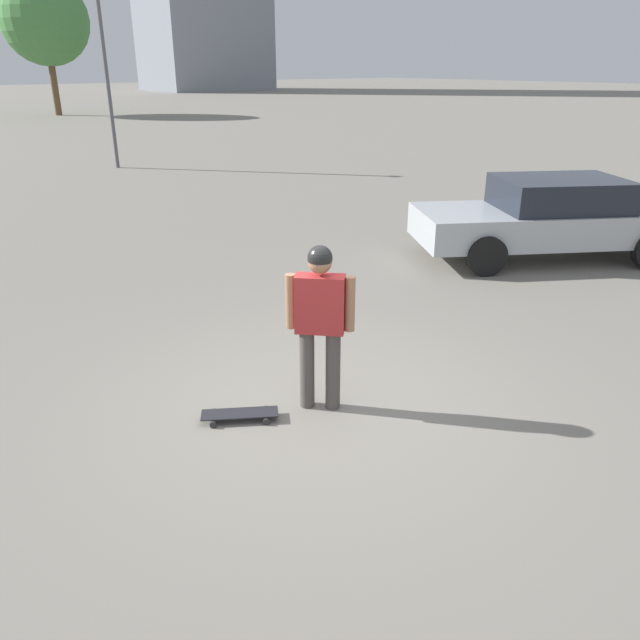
{
  "coord_description": "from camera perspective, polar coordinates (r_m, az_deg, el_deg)",
  "views": [
    {
      "loc": [
        3.5,
        4.34,
        3.26
      ],
      "look_at": [
        0.0,
        0.0,
        0.96
      ],
      "focal_mm": 35.0,
      "sensor_mm": 36.0,
      "label": 1
    }
  ],
  "objects": [
    {
      "name": "tree_distant",
      "position": [
        47.51,
        -23.87,
        23.77
      ],
      "size": [
        5.52,
        5.52,
        8.55
      ],
      "color": "brown",
      "rests_on": "ground_plane"
    },
    {
      "name": "skateboard",
      "position": [
        6.25,
        -7.34,
        -8.52
      ],
      "size": [
        0.74,
        0.58,
        0.08
      ],
      "rotation": [
        0.0,
        0.0,
        -0.57
      ],
      "color": "#232328",
      "rests_on": "ground_plane"
    },
    {
      "name": "car_parked_near",
      "position": [
        11.9,
        20.43,
        8.82
      ],
      "size": [
        4.9,
        3.95,
        1.42
      ],
      "rotation": [
        0.0,
        0.0,
        -0.56
      ],
      "color": "#ADB2B7",
      "rests_on": "ground_plane"
    },
    {
      "name": "ground_plane",
      "position": [
        6.46,
        0.0,
        -7.88
      ],
      "size": [
        220.0,
        220.0,
        0.0
      ],
      "primitive_type": "plane",
      "color": "gray"
    },
    {
      "name": "lamp_post",
      "position": [
        22.4,
        -19.14,
        22.14
      ],
      "size": [
        0.28,
        0.28,
        6.15
      ],
      "color": "#59595E",
      "rests_on": "ground_plane"
    },
    {
      "name": "person",
      "position": [
        6.01,
        0.0,
        0.45
      ],
      "size": [
        0.5,
        0.51,
        1.7
      ],
      "rotation": [
        0.0,
        0.0,
        2.34
      ],
      "color": "#4C4742",
      "rests_on": "ground_plane"
    }
  ]
}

